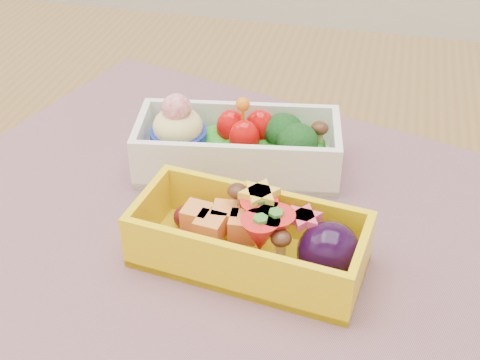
% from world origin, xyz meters
% --- Properties ---
extents(table, '(1.20, 0.80, 0.75)m').
position_xyz_m(table, '(0.00, 0.00, 0.65)').
color(table, brown).
rests_on(table, ground).
extents(placemat, '(0.63, 0.55, 0.00)m').
position_xyz_m(placemat, '(0.01, -0.04, 0.75)').
color(placemat, '#855B61').
rests_on(placemat, table).
extents(bento_white, '(0.20, 0.11, 0.08)m').
position_xyz_m(bento_white, '(-0.01, 0.04, 0.78)').
color(bento_white, white).
rests_on(bento_white, placemat).
extents(bento_yellow, '(0.18, 0.10, 0.06)m').
position_xyz_m(bento_yellow, '(0.04, -0.09, 0.78)').
color(bento_yellow, yellow).
rests_on(bento_yellow, placemat).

